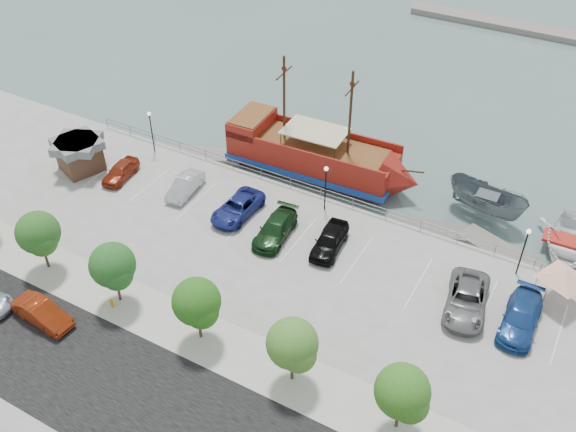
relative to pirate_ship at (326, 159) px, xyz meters
The scene contains 30 objects.
ground 12.56m from the pirate_ship, 77.33° to the right, with size 160.00×160.00×0.00m, color #516662.
street 28.25m from the pirate_ship, 84.47° to the right, with size 100.00×8.00×0.04m, color black.
sidewalk 22.29m from the pirate_ship, 82.98° to the right, with size 100.00×4.00×0.05m, color beige.
seawall_railing 5.11m from the pirate_ship, 57.72° to the right, with size 50.00×0.06×1.00m.
far_shore 44.77m from the pirate_ship, 73.48° to the left, with size 40.00×3.00×0.80m, color gray.
pirate_ship is the anchor object (origin of this frame).
patrol_boat 14.52m from the pirate_ship, ahead, with size 2.67×7.11×2.75m, color slate.
speedboat 21.54m from the pirate_ship, ahead, with size 5.42×7.59×1.57m, color white.
dock_west 12.36m from the pirate_ship, 166.26° to the right, with size 7.83×2.24×0.45m, color gray.
dock_mid 11.29m from the pirate_ship, 15.10° to the right, with size 6.89×1.97×0.39m, color #67625B.
dock_east 17.70m from the pirate_ship, ahead, with size 7.71×2.20×0.44m, color slate.
shed 22.22m from the pirate_ship, 150.19° to the right, with size 4.80×4.80×3.05m.
canopy_tent 23.00m from the pirate_ship, 17.60° to the right, with size 5.17×5.17×3.36m.
street_sedan 27.54m from the pirate_ship, 108.03° to the right, with size 1.64×4.69×1.55m, color maroon.
fire_hydrant 23.52m from the pirate_ship, 103.04° to the right, with size 0.26×0.26×0.75m.
lamp_post_left 16.40m from the pirate_ship, 159.85° to the right, with size 0.36×0.36×4.28m.
lamp_post_mid 6.55m from the pirate_ship, 64.11° to the right, with size 0.36×0.36×4.28m.
lamp_post_right 19.65m from the pirate_ship, 16.67° to the right, with size 0.36×0.36×4.28m.
tree_b 25.39m from the pirate_ship, 118.68° to the right, with size 3.30×3.20×5.00m.
tree_c 22.89m from the pirate_ship, 103.03° to the right, with size 3.30×3.20×5.00m.
tree_d 22.38m from the pirate_ship, 85.19° to the right, with size 3.30×3.20×5.00m.
tree_e 24.00m from the pirate_ship, 68.21° to the right, with size 3.30×3.20×5.00m.
tree_f 27.37m from the pirate_ship, 54.42° to the right, with size 3.30×3.20×5.00m.
parked_car_a 18.44m from the pirate_ship, 145.58° to the right, with size 1.72×4.27×1.46m, color maroon.
parked_car_b 12.91m from the pirate_ship, 133.16° to the right, with size 1.57×4.49×1.48m, color #B2B4B7.
parked_car_c 10.33m from the pirate_ship, 108.13° to the right, with size 2.50×5.43×1.51m, color navy.
parked_car_d 10.76m from the pirate_ship, 85.18° to the right, with size 2.19×5.39×1.56m, color black.
parked_car_e 11.22m from the pirate_ship, 61.91° to the right, with size 1.98×4.91×1.67m, color black.
parked_car_g 19.71m from the pirate_ship, 33.58° to the right, with size 2.78×6.02×1.67m, color slate.
parked_car_h 22.80m from the pirate_ship, 28.09° to the right, with size 2.31×5.68×1.65m, color navy.
Camera 1 is at (18.02, -32.01, 33.31)m, focal length 40.00 mm.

